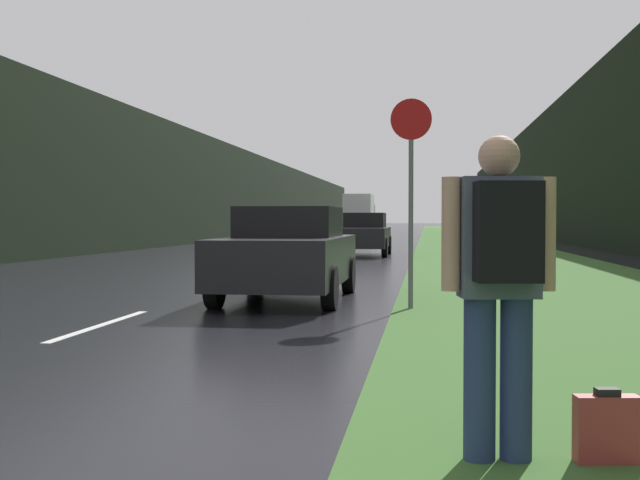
{
  "coord_description": "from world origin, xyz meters",
  "views": [
    {
      "loc": [
        4.04,
        -2.88,
        1.32
      ],
      "look_at": [
        1.85,
        13.53,
        0.9
      ],
      "focal_mm": 45.0,
      "sensor_mm": 36.0,
      "label": 1
    }
  ],
  "objects_px": {
    "suitcase": "(607,430)",
    "car_passing_far": "(365,234)",
    "car_passing_near": "(289,253)",
    "stop_sign": "(411,185)",
    "delivery_truck": "(360,214)",
    "hitchhiker_with_backpack": "(500,276)"
  },
  "relations": [
    {
      "from": "hitchhiker_with_backpack",
      "to": "car_passing_far",
      "type": "height_order",
      "value": "hitchhiker_with_backpack"
    },
    {
      "from": "suitcase",
      "to": "delivery_truck",
      "type": "relative_size",
      "value": 0.06
    },
    {
      "from": "hitchhiker_with_backpack",
      "to": "car_passing_near",
      "type": "bearing_deg",
      "value": 98.85
    },
    {
      "from": "suitcase",
      "to": "car_passing_far",
      "type": "distance_m",
      "value": 25.32
    },
    {
      "from": "stop_sign",
      "to": "delivery_truck",
      "type": "height_order",
      "value": "delivery_truck"
    },
    {
      "from": "suitcase",
      "to": "car_passing_far",
      "type": "relative_size",
      "value": 0.09
    },
    {
      "from": "hitchhiker_with_backpack",
      "to": "car_passing_near",
      "type": "height_order",
      "value": "hitchhiker_with_backpack"
    },
    {
      "from": "car_passing_near",
      "to": "car_passing_far",
      "type": "height_order",
      "value": "car_passing_far"
    },
    {
      "from": "hitchhiker_with_backpack",
      "to": "delivery_truck",
      "type": "bearing_deg",
      "value": 87.25
    },
    {
      "from": "suitcase",
      "to": "car_passing_near",
      "type": "relative_size",
      "value": 0.09
    },
    {
      "from": "stop_sign",
      "to": "car_passing_near",
      "type": "distance_m",
      "value": 2.59
    },
    {
      "from": "stop_sign",
      "to": "suitcase",
      "type": "relative_size",
      "value": 7.33
    },
    {
      "from": "stop_sign",
      "to": "delivery_truck",
      "type": "xyz_separation_m",
      "value": [
        -5.59,
        58.01,
        -0.0
      ]
    },
    {
      "from": "suitcase",
      "to": "hitchhiker_with_backpack",
      "type": "bearing_deg",
      "value": 177.07
    },
    {
      "from": "suitcase",
      "to": "delivery_truck",
      "type": "height_order",
      "value": "delivery_truck"
    },
    {
      "from": "suitcase",
      "to": "delivery_truck",
      "type": "bearing_deg",
      "value": 87.75
    },
    {
      "from": "stop_sign",
      "to": "delivery_truck",
      "type": "distance_m",
      "value": 58.28
    },
    {
      "from": "suitcase",
      "to": "car_passing_far",
      "type": "bearing_deg",
      "value": 89.15
    },
    {
      "from": "car_passing_far",
      "to": "delivery_truck",
      "type": "height_order",
      "value": "delivery_truck"
    },
    {
      "from": "stop_sign",
      "to": "car_passing_near",
      "type": "xyz_separation_m",
      "value": [
        -2.03,
        1.22,
        -1.05
      ]
    },
    {
      "from": "hitchhiker_with_backpack",
      "to": "delivery_truck",
      "type": "distance_m",
      "value": 65.77
    },
    {
      "from": "hitchhiker_with_backpack",
      "to": "car_passing_far",
      "type": "bearing_deg",
      "value": 87.86
    }
  ]
}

